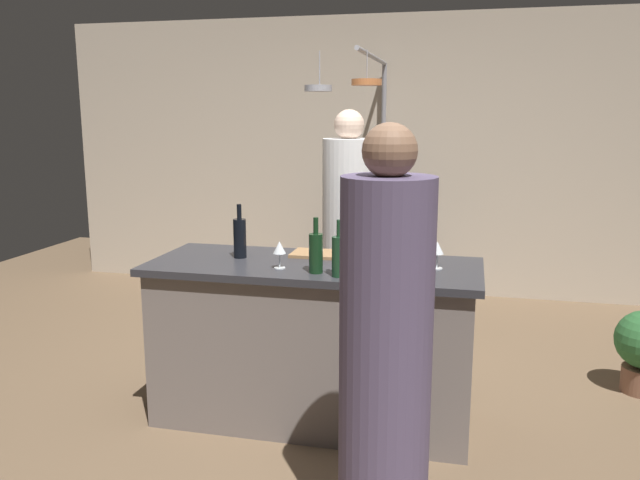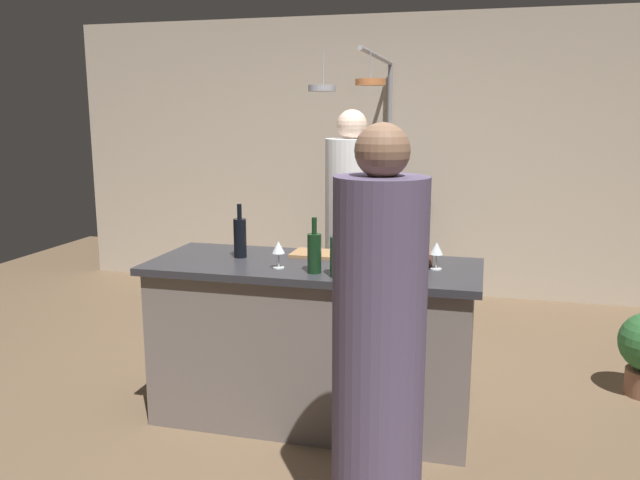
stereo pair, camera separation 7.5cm
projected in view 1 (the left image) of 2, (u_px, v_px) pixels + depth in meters
The scene contains 19 objects.
ground_plane at pixel (314, 416), 3.65m from camera, with size 9.00×9.00×0.00m, color brown.
back_wall at pixel (385, 156), 6.12m from camera, with size 6.40×0.16×2.60m, color #BCAD99.
kitchen_island at pixel (314, 341), 3.56m from camera, with size 1.80×0.72×0.90m.
stove_range at pixel (377, 252), 5.90m from camera, with size 0.80×0.64×0.89m.
chef at pixel (348, 242), 4.53m from camera, with size 0.37×0.37×1.73m.
bar_stool_right at pixel (395, 414), 2.86m from camera, with size 0.28×0.28×0.68m.
guest_right at pixel (385, 361), 2.43m from camera, with size 0.35×0.35×1.67m.
overhead_pot_rack at pixel (367, 125), 5.29m from camera, with size 0.56×1.47×2.17m.
cutting_board at pixel (320, 254), 3.66m from camera, with size 0.32×0.22×0.02m, color #997047.
pepper_mill at pixel (419, 260), 3.09m from camera, with size 0.05×0.05×0.21m, color #382319.
wine_bottle_red at pixel (316, 252), 3.24m from camera, with size 0.07×0.07×0.29m.
wine_bottle_dark at pixel (240, 237), 3.59m from camera, with size 0.07×0.07×0.30m.
wine_bottle_white at pixel (361, 249), 3.21m from camera, with size 0.07×0.07×0.33m.
wine_bottle_green at pixel (339, 255), 3.17m from camera, with size 0.07×0.07×0.29m.
wine_glass_by_chef at pixel (279, 249), 3.33m from camera, with size 0.07×0.07×0.15m.
wine_glass_near_left_guest at pixel (437, 249), 3.32m from camera, with size 0.07×0.07×0.15m.
mixing_bowl_wooden at pixel (414, 258), 3.45m from camera, with size 0.20×0.20×0.07m, color brown.
mixing_bowl_steel at pixel (392, 266), 3.22m from camera, with size 0.20×0.20×0.08m, color #B7B7BC.
mixing_bowl_ceramic at pixel (361, 260), 3.38m from camera, with size 0.18×0.18×0.07m, color silver.
Camera 1 is at (0.82, -3.28, 1.70)m, focal length 35.87 mm.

